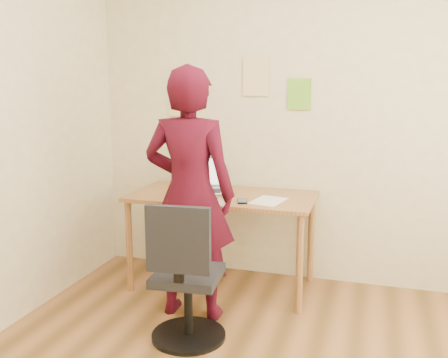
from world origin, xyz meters
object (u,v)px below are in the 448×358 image
(laptop, at_px, (202,184))
(phone, at_px, (242,201))
(desk, at_px, (222,206))
(person, at_px, (190,194))
(office_chair, at_px, (185,283))

(laptop, relative_size, phone, 3.01)
(desk, height_order, person, person)
(desk, relative_size, office_chair, 1.55)
(desk, bearing_deg, person, -97.29)
(office_chair, bearing_deg, laptop, 98.27)
(laptop, bearing_deg, desk, -37.68)
(phone, bearing_deg, office_chair, -120.08)
(desk, bearing_deg, laptop, 159.69)
(phone, xyz_separation_m, office_chair, (-0.16, -0.72, -0.36))
(office_chair, distance_m, person, 0.61)
(desk, xyz_separation_m, person, (-0.07, -0.52, 0.20))
(laptop, distance_m, person, 0.60)
(desk, distance_m, person, 0.56)
(office_chair, height_order, person, person)
(desk, xyz_separation_m, office_chair, (0.04, -0.90, -0.27))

